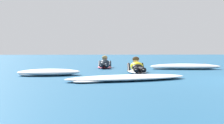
# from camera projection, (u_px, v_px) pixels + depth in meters

# --- Properties ---
(ground_plane) EXTENTS (120.00, 120.00, 0.00)m
(ground_plane) POSITION_uv_depth(u_px,v_px,m) (161.00, 65.00, 18.40)
(ground_plane) COLOR #235B84
(surfer_near) EXTENTS (0.88, 2.60, 0.54)m
(surfer_near) POSITION_uv_depth(u_px,v_px,m) (137.00, 68.00, 11.97)
(surfer_near) COLOR silver
(surfer_near) RESTS_ON ground
(surfer_far) EXTENTS (0.87, 2.53, 0.53)m
(surfer_far) POSITION_uv_depth(u_px,v_px,m) (105.00, 65.00, 15.38)
(surfer_far) COLOR #E54C66
(surfer_far) RESTS_ON ground
(drifting_surfboard) EXTENTS (0.85, 1.95, 0.16)m
(drifting_surfboard) POSITION_uv_depth(u_px,v_px,m) (207.00, 65.00, 17.48)
(drifting_surfboard) COLOR white
(drifting_surfboard) RESTS_ON ground
(whitewater_front) EXTENTS (2.77, 1.75, 0.21)m
(whitewater_front) POSITION_uv_depth(u_px,v_px,m) (185.00, 67.00, 14.28)
(whitewater_front) COLOR white
(whitewater_front) RESTS_ON ground
(whitewater_back) EXTENTS (3.24, 2.06, 0.13)m
(whitewater_back) POSITION_uv_depth(u_px,v_px,m) (128.00, 78.00, 8.82)
(whitewater_back) COLOR white
(whitewater_back) RESTS_ON ground
(whitewater_far_band) EXTENTS (1.88, 1.41, 0.18)m
(whitewater_far_band) POSITION_uv_depth(u_px,v_px,m) (49.00, 72.00, 10.59)
(whitewater_far_band) COLOR white
(whitewater_far_band) RESTS_ON ground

